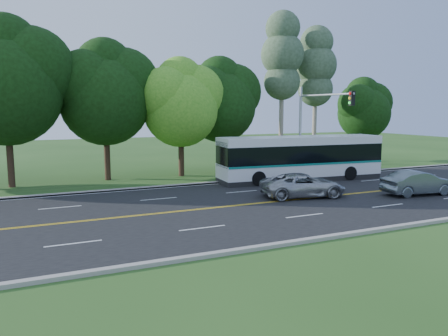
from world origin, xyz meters
name	(u,v)px	position (x,y,z in m)	size (l,w,h in m)	color
ground	(277,202)	(0.00, 0.00, 0.00)	(120.00, 120.00, 0.00)	#28501A
road	(277,201)	(0.00, 0.00, 0.01)	(60.00, 14.00, 0.02)	black
curb_north	(225,182)	(0.00, 7.15, 0.07)	(60.00, 0.30, 0.15)	#A19A91
curb_south	(364,232)	(0.00, -7.15, 0.07)	(60.00, 0.30, 0.15)	#A19A91
grass_verge	(215,178)	(0.00, 9.00, 0.05)	(60.00, 4.00, 0.10)	#28501A
lane_markings	(275,201)	(-0.09, 0.00, 0.02)	(57.60, 13.82, 0.00)	gold
tree_row	(136,90)	(-5.15, 12.13, 6.73)	(44.70, 9.10, 13.84)	black
bougainvillea_hedge	(300,166)	(7.18, 8.15, 0.72)	(9.50, 2.25, 1.50)	maroon
traffic_signal	(315,118)	(6.49, 5.40, 4.67)	(0.42, 6.10, 7.00)	#989BA1
transit_bus	(300,159)	(5.57, 5.80, 1.64)	(12.69, 3.69, 3.28)	white
sedan	(418,183)	(9.01, -1.95, 0.77)	(1.59, 4.56, 1.50)	slate
suv	(303,185)	(2.16, 0.50, 0.73)	(2.37, 5.14, 1.43)	#B1B3B5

